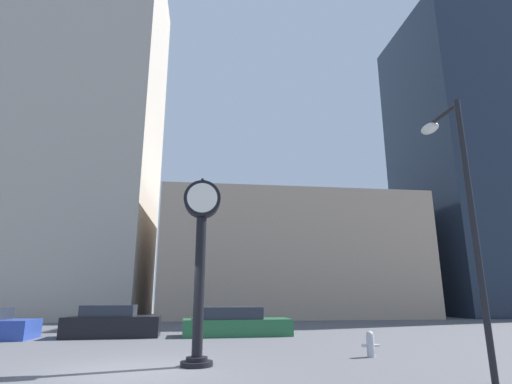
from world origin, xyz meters
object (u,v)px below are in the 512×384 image
street_clock (201,245)px  car_black (112,323)px  car_green (236,323)px  street_lamp_right (458,189)px  fire_hydrant_near (370,344)px

street_clock → car_black: (-3.73, 7.69, -2.49)m
car_green → street_lamp_right: (4.36, -10.22, 3.63)m
car_black → street_lamp_right: 14.57m
car_black → car_green: car_black is taller
car_black → fire_hydrant_near: size_ratio=5.55×
car_green → fire_hydrant_near: size_ratio=6.67×
street_clock → fire_hydrant_near: street_clock is taller
car_black → street_lamp_right: street_lamp_right is taller
car_green → fire_hydrant_near: (3.41, -6.72, -0.15)m
fire_hydrant_near → street_clock: bearing=-169.8°
street_clock → car_black: street_clock is taller
fire_hydrant_near → car_green: bearing=116.9°
street_clock → car_black: size_ratio=1.24×
street_clock → car_green: size_ratio=1.03×
car_green → fire_hydrant_near: 7.54m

